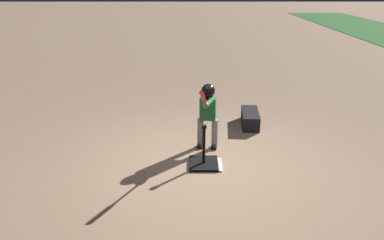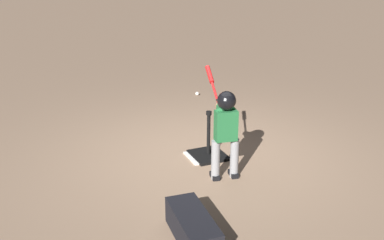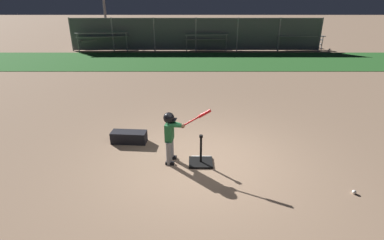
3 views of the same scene
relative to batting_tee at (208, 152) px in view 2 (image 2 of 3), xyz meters
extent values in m
plane|color=#93755B|center=(0.05, 0.00, -0.08)|extent=(90.00, 90.00, 0.00)
cube|color=white|center=(0.02, 0.06, -0.07)|extent=(0.45, 0.45, 0.02)
cube|color=black|center=(0.00, 0.00, -0.06)|extent=(0.50, 0.45, 0.04)
cylinder|color=black|center=(0.00, 0.00, 0.25)|extent=(0.05, 0.05, 0.58)
cylinder|color=black|center=(0.00, 0.00, 0.57)|extent=(0.08, 0.08, 0.05)
cylinder|color=gray|center=(-0.64, 0.21, 0.18)|extent=(0.12, 0.12, 0.51)
cube|color=black|center=(-0.62, 0.20, -0.05)|extent=(0.19, 0.12, 0.06)
cylinder|color=gray|center=(-0.68, -0.04, 0.18)|extent=(0.12, 0.12, 0.51)
cube|color=black|center=(-0.66, -0.04, -0.05)|extent=(0.19, 0.12, 0.06)
cube|color=#236B38|center=(-0.66, 0.08, 0.63)|extent=(0.19, 0.29, 0.38)
sphere|color=#936B4C|center=(-0.66, 0.08, 0.93)|extent=(0.19, 0.19, 0.19)
sphere|color=black|center=(-0.66, 0.08, 0.94)|extent=(0.23, 0.23, 0.23)
cube|color=black|center=(-0.56, 0.07, 0.91)|extent=(0.14, 0.19, 0.01)
cylinder|color=#236B38|center=(-0.51, 0.10, 0.80)|extent=(0.31, 0.20, 0.11)
cylinder|color=#236B38|center=(-0.52, 0.02, 0.80)|extent=(0.31, 0.12, 0.11)
sphere|color=#936B4C|center=(-0.38, 0.04, 0.78)|extent=(0.10, 0.10, 0.10)
cylinder|color=red|center=(-0.11, 0.00, 0.97)|extent=(0.56, 0.12, 0.39)
cylinder|color=red|center=(0.06, -0.03, 1.08)|extent=(0.27, 0.10, 0.20)
cylinder|color=black|center=(-0.39, 0.04, 0.77)|extent=(0.05, 0.05, 0.05)
sphere|color=white|center=(2.75, -1.05, -0.04)|extent=(0.07, 0.07, 0.07)
cube|color=black|center=(-1.71, 0.98, 0.06)|extent=(0.86, 0.38, 0.28)
camera|label=1|loc=(5.25, -0.19, 2.66)|focal=35.00mm
camera|label=2|loc=(-5.15, 2.46, 2.54)|focal=42.00mm
camera|label=3|loc=(-0.19, -5.51, 3.29)|focal=28.00mm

